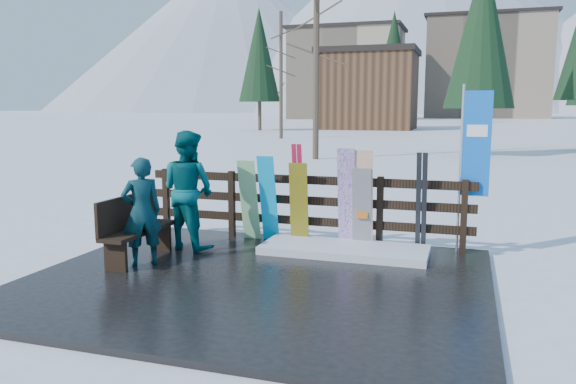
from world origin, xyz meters
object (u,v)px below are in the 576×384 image
(snowboard_4, at_px, (362,209))
(person_back, at_px, (188,190))
(bench, at_px, (135,226))
(rental_flag, at_px, (473,150))
(snowboard_3, at_px, (347,198))
(snowboard_2, at_px, (299,204))
(snowboard_1, at_px, (249,200))
(person_front, at_px, (142,211))
(snowboard_5, at_px, (363,200))
(snowboard_0, at_px, (268,199))

(snowboard_4, bearing_deg, person_back, -163.21)
(bench, bearing_deg, rental_flag, 22.57)
(bench, xyz_separation_m, snowboard_3, (2.83, 1.69, 0.29))
(snowboard_2, bearing_deg, bench, -140.23)
(snowboard_1, distance_m, person_front, 2.07)
(snowboard_5, xyz_separation_m, rental_flag, (1.63, 0.27, 0.81))
(snowboard_0, relative_size, rental_flag, 0.58)
(snowboard_0, xyz_separation_m, rental_flag, (3.22, 0.27, 0.87))
(snowboard_5, distance_m, person_front, 3.40)
(snowboard_2, distance_m, snowboard_5, 1.07)
(snowboard_3, height_order, snowboard_5, snowboard_3)
(snowboard_2, distance_m, person_front, 2.58)
(bench, height_order, snowboard_2, snowboard_2)
(bench, bearing_deg, snowboard_0, 48.52)
(snowboard_5, height_order, rental_flag, rental_flag)
(snowboard_3, distance_m, person_front, 3.19)
(bench, xyz_separation_m, snowboard_4, (3.08, 1.69, 0.14))
(snowboard_2, relative_size, snowboard_3, 0.83)
(bench, distance_m, snowboard_1, 2.05)
(rental_flag, xyz_separation_m, person_back, (-4.29, -1.07, -0.66))
(snowboard_4, distance_m, rental_flag, 1.91)
(snowboard_4, height_order, person_front, person_front)
(snowboard_0, xyz_separation_m, snowboard_4, (1.58, 0.00, -0.08))
(snowboard_4, bearing_deg, rental_flag, 9.36)
(snowboard_5, relative_size, rental_flag, 0.62)
(snowboard_1, relative_size, snowboard_3, 0.86)
(snowboard_2, distance_m, rental_flag, 2.85)
(snowboard_5, bearing_deg, snowboard_3, 180.00)
(bench, distance_m, snowboard_5, 3.53)
(snowboard_2, bearing_deg, snowboard_1, 180.00)
(snowboard_3, bearing_deg, snowboard_4, 0.00)
(bench, relative_size, rental_flag, 0.58)
(bench, distance_m, snowboard_4, 3.51)
(snowboard_2, relative_size, snowboard_5, 0.85)
(snowboard_5, relative_size, person_front, 1.03)
(snowboard_0, bearing_deg, snowboard_5, 0.00)
(snowboard_0, bearing_deg, snowboard_1, 180.00)
(rental_flag, height_order, person_front, rental_flag)
(snowboard_3, distance_m, snowboard_4, 0.29)
(snowboard_1, xyz_separation_m, snowboard_2, (0.88, 0.00, -0.01))
(snowboard_2, height_order, person_front, person_front)
(snowboard_4, relative_size, person_front, 0.85)
(snowboard_0, height_order, snowboard_4, snowboard_0)
(snowboard_0, distance_m, snowboard_4, 1.58)
(bench, bearing_deg, snowboard_1, 55.81)
(snowboard_3, bearing_deg, person_back, -161.61)
(snowboard_4, distance_m, person_front, 3.39)
(snowboard_3, xyz_separation_m, snowboard_5, (0.26, 0.00, -0.01))
(person_front, bearing_deg, snowboard_4, 169.59)
(snowboard_2, xyz_separation_m, person_front, (-1.79, -1.86, 0.10))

